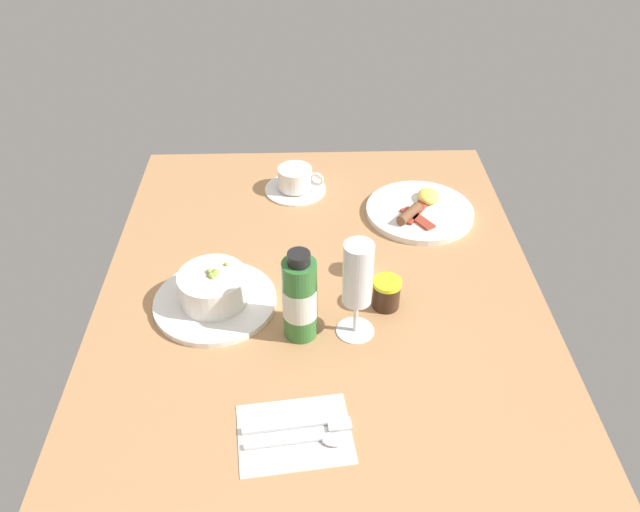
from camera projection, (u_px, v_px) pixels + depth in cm
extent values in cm
cube|color=#B27F51|center=(321.00, 300.00, 119.06)|extent=(110.00, 84.00, 3.00)
cylinder|color=white|center=(215.00, 302.00, 115.73)|extent=(22.71, 22.71, 1.20)
cylinder|color=white|center=(213.00, 287.00, 113.56)|extent=(12.53, 12.53, 5.79)
cylinder|color=beige|center=(212.00, 279.00, 112.26)|extent=(10.78, 10.78, 1.60)
sphere|color=#8D9F48|center=(211.00, 275.00, 111.74)|extent=(1.13, 1.13, 1.13)
sphere|color=#8D9F48|center=(209.00, 272.00, 112.33)|extent=(1.15, 1.15, 1.15)
sphere|color=#8D9F48|center=(212.00, 278.00, 111.09)|extent=(0.83, 0.83, 0.83)
sphere|color=#8D9F48|center=(216.00, 272.00, 112.23)|extent=(1.32, 1.32, 1.32)
sphere|color=#8D9F48|center=(226.00, 265.00, 113.97)|extent=(0.86, 0.86, 0.86)
sphere|color=#8D9F48|center=(211.00, 276.00, 111.48)|extent=(1.26, 1.26, 1.26)
sphere|color=#8D9F48|center=(216.00, 272.00, 112.21)|extent=(1.25, 1.25, 1.25)
sphere|color=#8D9F48|center=(214.00, 274.00, 111.81)|extent=(1.31, 1.31, 1.31)
cube|color=white|center=(295.00, 434.00, 93.51)|extent=(14.72, 18.31, 0.30)
cube|color=silver|center=(288.00, 425.00, 94.18)|extent=(2.81, 14.04, 0.50)
cube|color=silver|center=(340.00, 424.00, 94.36)|extent=(2.60, 3.83, 0.40)
cube|color=silver|center=(288.00, 441.00, 91.98)|extent=(2.50, 13.03, 0.50)
ellipsoid|color=silver|center=(335.00, 440.00, 92.11)|extent=(2.40, 4.00, 0.60)
cylinder|color=white|center=(295.00, 188.00, 146.70)|extent=(14.29, 14.29, 0.90)
cylinder|color=white|center=(295.00, 178.00, 144.90)|extent=(7.94, 7.94, 4.92)
cylinder|color=black|center=(295.00, 170.00, 143.68)|extent=(6.74, 6.74, 1.00)
torus|color=white|center=(316.00, 179.00, 143.87)|extent=(1.69, 3.69, 3.60)
cylinder|color=white|center=(363.00, 264.00, 122.13)|extent=(4.44, 4.44, 4.18)
cone|color=white|center=(356.00, 252.00, 122.38)|extent=(2.67, 2.54, 2.29)
cylinder|color=white|center=(355.00, 330.00, 110.51)|extent=(6.76, 6.76, 0.40)
cylinder|color=white|center=(356.00, 315.00, 108.23)|extent=(0.80, 0.80, 6.94)
cylinder|color=white|center=(358.00, 274.00, 102.41)|extent=(5.08, 5.08, 11.80)
cylinder|color=#EAEDC5|center=(357.00, 282.00, 103.51)|extent=(4.17, 4.17, 7.08)
cylinder|color=#372115|center=(386.00, 295.00, 114.22)|extent=(5.03, 5.03, 5.10)
cylinder|color=yellow|center=(387.00, 283.00, 112.38)|extent=(5.28, 5.28, 0.80)
cylinder|color=#337233|center=(300.00, 299.00, 105.40)|extent=(5.85, 5.85, 15.76)
cylinder|color=silver|center=(300.00, 301.00, 105.60)|extent=(5.97, 5.97, 5.99)
cylinder|color=black|center=(299.00, 258.00, 99.89)|extent=(3.80, 3.80, 2.01)
cylinder|color=white|center=(420.00, 211.00, 138.76)|extent=(23.78, 23.78, 1.40)
cube|color=#973828|center=(417.00, 218.00, 134.92)|extent=(8.87, 6.88, 0.60)
cube|color=#A33828|center=(415.00, 213.00, 136.63)|extent=(8.88, 6.85, 0.60)
cylinder|color=brown|center=(409.00, 214.00, 134.71)|extent=(6.81, 6.14, 2.20)
ellipsoid|color=#F2D859|center=(428.00, 196.00, 140.55)|extent=(6.00, 4.80, 2.40)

